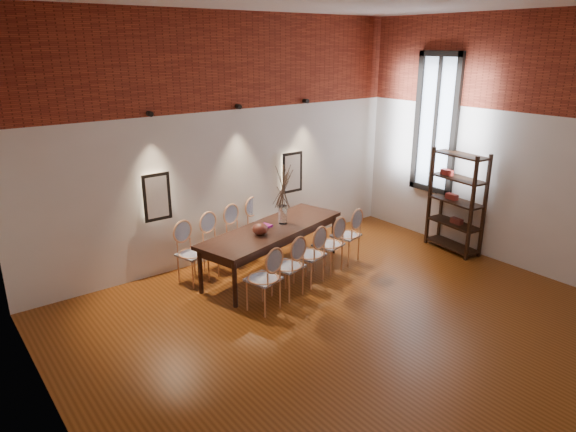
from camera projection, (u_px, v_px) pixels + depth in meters
floor at (378, 342)px, 6.36m from camera, size 7.00×7.00×0.02m
wall_back at (225, 141)px, 8.40m from camera, size 7.00×0.10×4.00m
wall_left at (51, 265)px, 3.68m from camera, size 0.10×7.00×4.00m
wall_right at (548, 149)px, 7.76m from camera, size 0.10×7.00×4.00m
brick_band_back at (224, 61)px, 7.95m from camera, size 7.00×0.02×1.50m
brick_band_left at (34, 85)px, 3.32m from camera, size 0.02×7.00×1.50m
brick_band_right at (560, 63)px, 7.32m from camera, size 0.02×7.00×1.50m
niche_left at (156, 197)px, 7.80m from camera, size 0.36×0.06×0.66m
niche_right at (291, 172)px, 9.29m from camera, size 0.36×0.06×0.66m
spot_fixture_left at (150, 114)px, 7.38m from camera, size 0.08×0.10×0.08m
spot_fixture_mid at (238, 107)px, 8.24m from camera, size 0.08×0.10×0.08m
spot_fixture_right at (306, 101)px, 9.04m from camera, size 0.08×0.10×0.08m
window_glass at (436, 124)px, 9.17m from camera, size 0.02×0.78×2.38m
window_frame at (436, 124)px, 9.16m from camera, size 0.08×0.90×2.50m
window_mullion at (436, 124)px, 9.16m from camera, size 0.06×0.06×2.40m
dining_table at (273, 250)px, 8.22m from camera, size 2.79×1.50×0.75m
chair_near_a at (263, 279)px, 6.98m from camera, size 0.54×0.54×0.94m
chair_near_b at (287, 266)px, 7.38m from camera, size 0.54×0.54×0.94m
chair_near_c at (309, 255)px, 7.78m from camera, size 0.54×0.54×0.94m
chair_near_d at (328, 244)px, 8.18m from camera, size 0.54×0.54×0.94m
chair_near_e at (346, 235)px, 8.58m from camera, size 0.54×0.54×0.94m
chair_far_a at (193, 254)px, 7.81m from camera, size 0.54×0.54×0.94m
chair_far_b at (218, 244)px, 8.21m from camera, size 0.54×0.54×0.94m
chair_far_c at (240, 234)px, 8.60m from camera, size 0.54×0.54×0.94m
chair_far_d at (261, 226)px, 9.00m from camera, size 0.54×0.54×0.94m
chair_far_e at (280, 218)px, 9.40m from camera, size 0.54×0.54×0.94m
vase at (283, 214)px, 8.25m from camera, size 0.14×0.14×0.30m
dried_branches at (283, 188)px, 8.11m from camera, size 0.50×0.50×0.70m
bowl at (260, 229)px, 7.78m from camera, size 0.24×0.24×0.18m
book at (263, 227)px, 8.10m from camera, size 0.30×0.24×0.03m
shelving_rack at (456, 201)px, 8.94m from camera, size 0.50×1.04×1.80m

